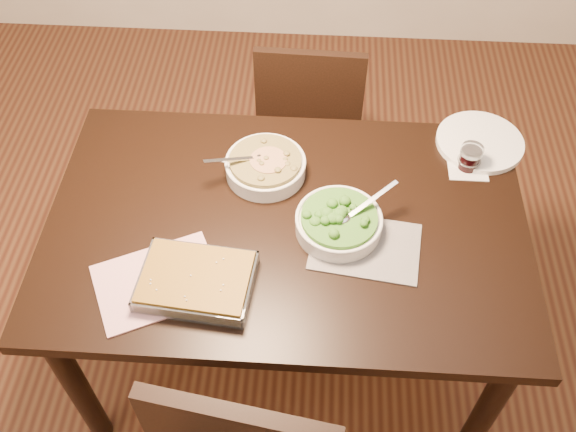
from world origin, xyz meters
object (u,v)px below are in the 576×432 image
(stew_bowl, at_px, (266,166))
(broccoli_bowl, at_px, (339,222))
(table, at_px, (287,241))
(dinner_plate, at_px, (480,142))
(wine_tumbler, at_px, (470,157))
(baking_dish, at_px, (196,281))
(chair_far, at_px, (310,114))

(stew_bowl, relative_size, broccoli_bowl, 1.03)
(table, xyz_separation_m, dinner_plate, (0.60, 0.36, 0.10))
(stew_bowl, height_order, broccoli_bowl, broccoli_bowl)
(wine_tumbler, xyz_separation_m, dinner_plate, (0.05, 0.11, -0.04))
(baking_dish, height_order, chair_far, chair_far)
(broccoli_bowl, distance_m, baking_dish, 0.43)
(stew_bowl, distance_m, chair_far, 0.68)
(stew_bowl, bearing_deg, broccoli_bowl, -42.56)
(broccoli_bowl, bearing_deg, wine_tumbler, 34.51)
(wine_tumbler, relative_size, dinner_plate, 0.29)
(chair_far, bearing_deg, broccoli_bowl, 99.57)
(wine_tumbler, distance_m, chair_far, 0.79)
(baking_dish, bearing_deg, stew_bowl, 76.36)
(wine_tumbler, relative_size, chair_far, 0.09)
(wine_tumbler, xyz_separation_m, chair_far, (-0.51, 0.52, -0.32))
(stew_bowl, relative_size, dinner_plate, 0.95)
(broccoli_bowl, height_order, baking_dish, broccoli_bowl)
(table, height_order, chair_far, chair_far)
(stew_bowl, height_order, baking_dish, stew_bowl)
(chair_far, bearing_deg, table, 88.76)
(table, bearing_deg, chair_far, 86.77)
(dinner_plate, distance_m, chair_far, 0.75)
(stew_bowl, height_order, chair_far, chair_far)
(stew_bowl, xyz_separation_m, chair_far, (0.12, 0.59, -0.31))
(stew_bowl, relative_size, baking_dish, 0.83)
(stew_bowl, bearing_deg, table, -67.80)
(broccoli_bowl, distance_m, dinner_plate, 0.59)
(table, bearing_deg, dinner_plate, 30.96)
(stew_bowl, distance_m, wine_tumbler, 0.63)
(chair_far, bearing_deg, dinner_plate, 145.10)
(broccoli_bowl, relative_size, dinner_plate, 0.92)
(baking_dish, height_order, wine_tumbler, wine_tumbler)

